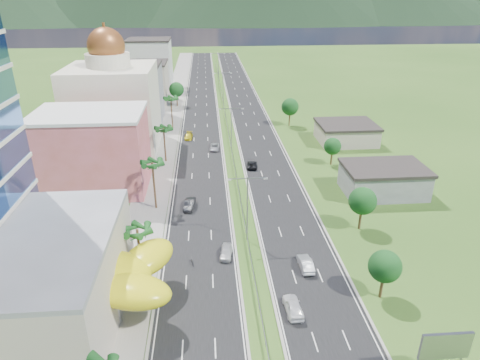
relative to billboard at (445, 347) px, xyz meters
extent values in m
plane|color=#2D5119|center=(-17.00, 18.00, -4.42)|extent=(500.00, 500.00, 0.00)
cube|color=black|center=(-24.50, 108.00, -4.40)|extent=(11.00, 260.00, 0.04)
cube|color=black|center=(-9.50, 108.00, -4.40)|extent=(11.00, 260.00, 0.04)
cube|color=gray|center=(-34.00, 108.00, -4.36)|extent=(7.00, 260.00, 0.12)
cube|color=gray|center=(-17.00, 90.00, -3.80)|extent=(0.08, 216.00, 0.28)
cube|color=gray|center=(-17.00, 192.00, -4.07)|extent=(0.10, 0.12, 0.70)
cylinder|color=gray|center=(-17.00, 28.00, 1.08)|extent=(0.20, 0.20, 11.00)
cube|color=gray|center=(-18.44, 28.00, 6.38)|extent=(2.88, 0.12, 0.12)
cube|color=gray|center=(-15.56, 28.00, 6.38)|extent=(2.88, 0.12, 0.12)
cube|color=silver|center=(-19.72, 28.00, 6.28)|extent=(0.60, 0.25, 0.18)
cube|color=silver|center=(-14.28, 28.00, 6.28)|extent=(0.60, 0.25, 0.18)
cylinder|color=gray|center=(-17.00, 68.00, 1.08)|extent=(0.20, 0.20, 11.00)
cube|color=gray|center=(-18.44, 68.00, 6.38)|extent=(2.88, 0.12, 0.12)
cube|color=gray|center=(-15.56, 68.00, 6.38)|extent=(2.88, 0.12, 0.12)
cube|color=silver|center=(-19.72, 68.00, 6.28)|extent=(0.60, 0.25, 0.18)
cube|color=silver|center=(-14.28, 68.00, 6.28)|extent=(0.60, 0.25, 0.18)
cylinder|color=gray|center=(-17.00, 113.00, 1.08)|extent=(0.20, 0.20, 11.00)
cube|color=gray|center=(-18.44, 113.00, 6.38)|extent=(2.88, 0.12, 0.12)
cube|color=gray|center=(-15.56, 113.00, 6.38)|extent=(2.88, 0.12, 0.12)
cube|color=silver|center=(-19.72, 113.00, 6.28)|extent=(0.60, 0.25, 0.18)
cube|color=silver|center=(-14.28, 113.00, 6.28)|extent=(0.60, 0.25, 0.18)
cylinder|color=gray|center=(-17.00, 158.00, 1.08)|extent=(0.20, 0.20, 11.00)
cube|color=gray|center=(-18.44, 158.00, 6.38)|extent=(2.88, 0.12, 0.12)
cube|color=gray|center=(-15.56, 158.00, 6.38)|extent=(2.88, 0.12, 0.12)
cube|color=silver|center=(-19.72, 158.00, 6.28)|extent=(0.60, 0.25, 0.18)
cube|color=silver|center=(-14.28, 158.00, 6.28)|extent=(0.60, 0.25, 0.18)
cylinder|color=gray|center=(-41.00, 16.00, -2.42)|extent=(0.50, 0.50, 4.00)
cylinder|color=gray|center=(-34.00, 11.00, -2.42)|extent=(0.50, 0.50, 4.00)
cylinder|color=gray|center=(-38.00, 8.00, -2.42)|extent=(0.50, 0.50, 4.00)
cylinder|color=gray|center=(-32.00, 16.00, -2.42)|extent=(0.50, 0.50, 4.00)
cube|color=#BF564E|center=(-45.00, 50.00, 3.08)|extent=(20.00, 15.00, 15.00)
cube|color=beige|center=(-45.00, 73.00, 5.58)|extent=(20.00, 20.00, 20.00)
cylinder|color=beige|center=(-45.00, 73.00, 17.08)|extent=(10.00, 10.00, 3.00)
sphere|color=brown|center=(-45.00, 73.00, 20.08)|extent=(8.40, 8.40, 8.40)
cube|color=gray|center=(-44.00, 98.00, 3.58)|extent=(16.00, 15.00, 16.00)
cube|color=#BEAF9C|center=(-44.00, 120.00, 2.08)|extent=(16.00, 15.00, 13.00)
cube|color=silver|center=(-44.00, 143.00, 4.58)|extent=(16.00, 15.00, 18.00)
cube|color=#D85919|center=(0.00, 0.00, 0.18)|extent=(5.20, 0.35, 3.20)
cube|color=gray|center=(11.00, 43.00, -1.92)|extent=(15.00, 10.00, 5.00)
cube|color=#BEAF9C|center=(13.00, 73.00, -2.22)|extent=(14.00, 12.00, 4.40)
cylinder|color=#47301C|center=(-32.50, 20.00, -0.67)|extent=(0.36, 0.36, 7.50)
cylinder|color=#47301C|center=(-32.50, 40.00, 0.08)|extent=(0.36, 0.36, 9.00)
cylinder|color=#47301C|center=(-32.50, 63.00, -0.42)|extent=(0.36, 0.36, 8.00)
cylinder|color=#47301C|center=(-32.50, 88.00, -0.02)|extent=(0.36, 0.36, 8.80)
cylinder|color=#47301C|center=(-32.50, 113.00, -1.97)|extent=(0.40, 0.40, 4.90)
sphere|color=#174C1B|center=(-32.50, 113.00, 1.18)|extent=(4.90, 4.90, 4.90)
cylinder|color=#47301C|center=(-1.00, 13.00, -2.32)|extent=(0.40, 0.40, 4.20)
sphere|color=#174C1B|center=(-1.00, 13.00, 0.38)|extent=(4.20, 4.20, 4.20)
cylinder|color=#47301C|center=(2.00, 30.00, -2.15)|extent=(0.40, 0.40, 4.55)
sphere|color=#174C1B|center=(2.00, 30.00, 0.78)|extent=(4.55, 4.55, 4.55)
cylinder|color=#47301C|center=(5.00, 58.00, -2.50)|extent=(0.40, 0.40, 3.85)
sphere|color=#174C1B|center=(5.00, 58.00, -0.02)|extent=(3.85, 3.85, 3.85)
cylinder|color=#47301C|center=(1.00, 88.00, -1.97)|extent=(0.40, 0.40, 4.90)
sphere|color=#174C1B|center=(1.00, 88.00, 1.18)|extent=(4.90, 4.90, 4.90)
imported|color=silver|center=(-20.53, 23.84, -3.67)|extent=(2.28, 4.38, 1.42)
imported|color=black|center=(-26.41, 39.56, -3.62)|extent=(2.30, 4.82, 1.53)
imported|color=#A2A5AA|center=(-21.14, 69.76, -3.73)|extent=(2.49, 4.82, 1.30)
imported|color=gold|center=(-27.69, 78.73, -3.71)|extent=(2.26, 4.79, 1.35)
imported|color=white|center=(-12.88, 11.10, -3.56)|extent=(2.18, 4.93, 1.65)
imported|color=#B1B3B9|center=(-9.36, 19.87, -3.60)|extent=(1.74, 4.75, 1.55)
imported|color=black|center=(-13.06, 57.68, -3.75)|extent=(2.61, 4.78, 1.27)
imported|color=black|center=(-25.60, 22.34, -3.83)|extent=(0.78, 1.78, 1.10)
camera|label=1|loc=(-22.77, -29.84, 32.56)|focal=32.00mm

